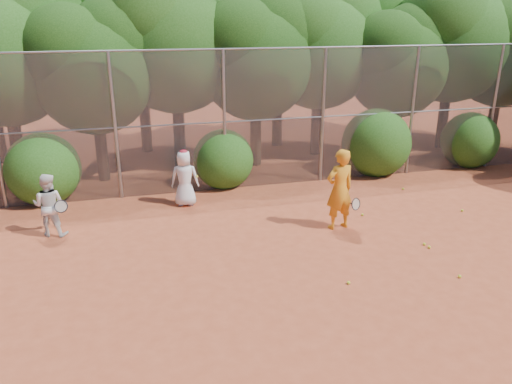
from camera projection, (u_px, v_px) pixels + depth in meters
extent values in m
plane|color=#A44225|center=(339.00, 283.00, 9.62)|extent=(80.00, 80.00, 0.00)
cylinder|color=gray|center=(115.00, 128.00, 13.43)|extent=(0.09, 0.09, 4.00)
cylinder|color=gray|center=(224.00, 122.00, 14.16)|extent=(0.09, 0.09, 4.00)
cylinder|color=gray|center=(323.00, 117.00, 14.88)|extent=(0.09, 0.09, 4.00)
cylinder|color=gray|center=(412.00, 112.00, 15.61)|extent=(0.09, 0.09, 4.00)
cylinder|color=gray|center=(494.00, 108.00, 16.33)|extent=(0.09, 0.09, 4.00)
cylinder|color=gray|center=(258.00, 48.00, 13.72)|extent=(20.00, 0.05, 0.05)
cylinder|color=gray|center=(258.00, 120.00, 14.40)|extent=(20.00, 0.04, 0.04)
cube|color=slate|center=(258.00, 120.00, 14.40)|extent=(20.00, 0.02, 4.00)
cylinder|color=black|center=(16.00, 140.00, 15.23)|extent=(0.38, 0.38, 2.52)
sphere|color=#1F4E13|center=(2.00, 57.00, 14.39)|extent=(4.03, 4.03, 4.03)
sphere|color=#1F4E13|center=(29.00, 19.00, 14.62)|extent=(3.23, 3.23, 3.23)
cylinder|color=black|center=(101.00, 146.00, 15.26)|extent=(0.36, 0.36, 2.17)
sphere|color=black|center=(94.00, 75.00, 14.54)|extent=(3.47, 3.47, 3.47)
sphere|color=black|center=(115.00, 43.00, 14.73)|extent=(2.78, 2.78, 2.78)
sphere|color=black|center=(68.00, 51.00, 13.92)|extent=(2.60, 2.60, 2.60)
cylinder|color=black|center=(179.00, 127.00, 16.69)|extent=(0.39, 0.39, 2.66)
sphere|color=#1F4E13|center=(175.00, 46.00, 15.81)|extent=(4.26, 4.26, 4.26)
sphere|color=#1F4E13|center=(198.00, 10.00, 16.04)|extent=(3.40, 3.40, 3.40)
sphere|color=#1F4E13|center=(149.00, 18.00, 15.05)|extent=(3.19, 3.19, 3.19)
cylinder|color=black|center=(256.00, 132.00, 16.81)|extent=(0.37, 0.37, 2.27)
sphere|color=black|center=(256.00, 64.00, 16.06)|extent=(3.64, 3.64, 3.64)
sphere|color=black|center=(274.00, 34.00, 16.26)|extent=(2.91, 2.91, 2.91)
sphere|color=black|center=(238.00, 41.00, 15.41)|extent=(2.73, 2.73, 2.73)
cylinder|color=black|center=(316.00, 121.00, 18.11)|extent=(0.38, 0.38, 2.45)
sphere|color=#1F4E13|center=(319.00, 52.00, 17.30)|extent=(3.92, 3.92, 3.92)
sphere|color=#1F4E13|center=(337.00, 22.00, 17.52)|extent=(3.14, 3.14, 3.14)
sphere|color=#1F4E13|center=(304.00, 29.00, 16.60)|extent=(2.94, 2.94, 2.94)
cylinder|color=black|center=(392.00, 128.00, 17.87)|extent=(0.36, 0.36, 2.10)
sphere|color=black|center=(397.00, 69.00, 17.17)|extent=(3.36, 3.36, 3.36)
sphere|color=black|center=(412.00, 43.00, 17.35)|extent=(2.69, 2.69, 2.69)
sphere|color=black|center=(387.00, 49.00, 16.57)|extent=(2.52, 2.52, 2.52)
cylinder|color=black|center=(444.00, 114.00, 18.93)|extent=(0.39, 0.39, 2.59)
sphere|color=#1F4E13|center=(452.00, 45.00, 18.08)|extent=(4.14, 4.14, 4.14)
sphere|color=#1F4E13|center=(469.00, 14.00, 18.30)|extent=(3.32, 3.32, 3.32)
sphere|color=#1F4E13|center=(443.00, 21.00, 17.34)|extent=(3.11, 3.11, 3.11)
cylinder|color=black|center=(493.00, 117.00, 19.19)|extent=(0.37, 0.37, 2.31)
sphere|color=black|center=(503.00, 56.00, 18.43)|extent=(3.70, 3.70, 3.70)
sphere|color=black|center=(497.00, 36.00, 17.77)|extent=(2.77, 2.77, 2.77)
sphere|color=#1F4E13|center=(8.00, 12.00, 16.42)|extent=(3.36, 3.36, 3.36)
cylinder|color=black|center=(145.00, 114.00, 18.42)|extent=(0.40, 0.40, 2.80)
sphere|color=#1F4E13|center=(139.00, 36.00, 17.50)|extent=(4.48, 4.48, 4.48)
sphere|color=#1F4E13|center=(162.00, 3.00, 17.74)|extent=(3.58, 3.58, 3.58)
sphere|color=#1F4E13|center=(113.00, 9.00, 16.70)|extent=(3.36, 3.36, 3.36)
cylinder|color=black|center=(277.00, 113.00, 19.31)|extent=(0.38, 0.38, 2.52)
sphere|color=#1F4E13|center=(278.00, 47.00, 18.48)|extent=(4.03, 4.03, 4.03)
sphere|color=#1F4E13|center=(296.00, 18.00, 18.70)|extent=(3.23, 3.23, 3.23)
sphere|color=#1F4E13|center=(262.00, 24.00, 17.76)|extent=(3.02, 3.02, 3.02)
cylinder|color=black|center=(375.00, 103.00, 20.91)|extent=(0.40, 0.40, 2.73)
sphere|color=#1F4E13|center=(381.00, 36.00, 20.01)|extent=(4.37, 4.37, 4.37)
sphere|color=#1F4E13|center=(397.00, 7.00, 20.25)|extent=(3.49, 3.49, 3.49)
sphere|color=#1F4E13|center=(369.00, 13.00, 19.23)|extent=(3.28, 3.28, 3.28)
sphere|color=#1F4E13|center=(43.00, 166.00, 13.56)|extent=(2.00, 2.00, 2.00)
sphere|color=#1F4E13|center=(223.00, 157.00, 14.80)|extent=(1.80, 1.80, 1.80)
sphere|color=#1F4E13|center=(376.00, 140.00, 15.94)|extent=(2.20, 2.20, 2.20)
sphere|color=#1F4E13|center=(470.00, 138.00, 16.84)|extent=(1.90, 1.90, 1.90)
imported|color=orange|center=(340.00, 189.00, 11.79)|extent=(0.79, 0.58, 1.97)
torus|color=black|center=(356.00, 204.00, 11.81)|extent=(0.31, 0.20, 0.30)
cylinder|color=black|center=(349.00, 203.00, 11.98)|extent=(0.14, 0.27, 0.08)
imported|color=white|center=(185.00, 178.00, 13.31)|extent=(0.81, 0.60, 1.52)
ellipsoid|color=#AA1828|center=(183.00, 152.00, 13.07)|extent=(0.22, 0.22, 0.13)
sphere|color=#CEDF28|center=(197.00, 176.00, 13.17)|extent=(0.07, 0.07, 0.07)
imported|color=white|center=(49.00, 205.00, 11.48)|extent=(0.86, 0.75, 1.50)
torus|color=black|center=(61.00, 206.00, 11.26)|extent=(0.31, 0.19, 0.28)
cylinder|color=black|center=(63.00, 208.00, 11.48)|extent=(0.05, 0.26, 0.16)
sphere|color=#CEDF28|center=(424.00, 244.00, 11.18)|extent=(0.07, 0.07, 0.07)
sphere|color=#CEDF28|center=(362.00, 215.00, 12.80)|extent=(0.07, 0.07, 0.07)
sphere|color=#CEDF28|center=(460.00, 276.00, 9.80)|extent=(0.07, 0.07, 0.07)
sphere|color=#CEDF28|center=(429.00, 247.00, 11.03)|extent=(0.07, 0.07, 0.07)
sphere|color=#CEDF28|center=(349.00, 283.00, 9.57)|extent=(0.07, 0.07, 0.07)
sphere|color=#CEDF28|center=(403.00, 189.00, 14.69)|extent=(0.07, 0.07, 0.07)
sphere|color=#CEDF28|center=(462.00, 210.00, 13.08)|extent=(0.07, 0.07, 0.07)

